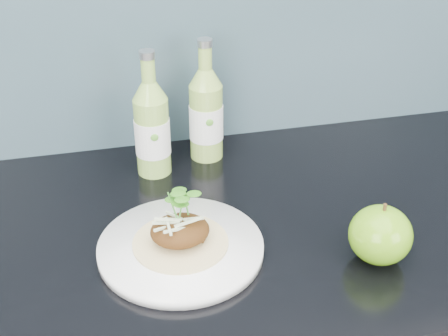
{
  "coord_description": "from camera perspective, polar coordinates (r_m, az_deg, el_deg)",
  "views": [
    {
      "loc": [
        -0.18,
        0.91,
        1.49
      ],
      "look_at": [
        0.01,
        1.69,
        1.0
      ],
      "focal_mm": 50.0,
      "sensor_mm": 36.0,
      "label": 1
    }
  ],
  "objects": [
    {
      "name": "dinner_plate",
      "position": [
        0.93,
        -3.98,
        -7.3
      ],
      "size": [
        0.28,
        0.28,
        0.02
      ],
      "color": "white",
      "rests_on": "kitchen_counter"
    },
    {
      "name": "cider_bottle_right",
      "position": [
        1.13,
        -1.65,
        4.95
      ],
      "size": [
        0.06,
        0.07,
        0.23
      ],
      "rotation": [
        0.0,
        0.0,
        -0.04
      ],
      "color": "#90B74C",
      "rests_on": "kitchen_counter"
    },
    {
      "name": "pork_taco",
      "position": [
        0.91,
        -4.06,
        -5.53
      ],
      "size": [
        0.14,
        0.14,
        0.1
      ],
      "color": "tan",
      "rests_on": "dinner_plate"
    },
    {
      "name": "cider_bottle_left",
      "position": [
        1.09,
        -6.6,
        3.63
      ],
      "size": [
        0.08,
        0.08,
        0.23
      ],
      "rotation": [
        0.0,
        0.0,
        0.43
      ],
      "color": "#8BB84C",
      "rests_on": "kitchen_counter"
    },
    {
      "name": "green_apple",
      "position": [
        0.92,
        14.11,
        -5.95
      ],
      "size": [
        0.1,
        0.1,
        0.1
      ],
      "rotation": [
        0.0,
        0.0,
        0.09
      ],
      "color": "#53880E",
      "rests_on": "kitchen_counter"
    }
  ]
}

